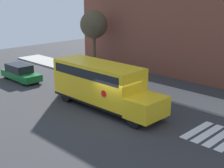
% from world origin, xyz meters
% --- Properties ---
extents(ground_plane, '(60.00, 60.00, 0.00)m').
position_xyz_m(ground_plane, '(0.00, 0.00, 0.00)').
color(ground_plane, '#333335').
extents(sidewalk_strip, '(44.00, 3.00, 0.15)m').
position_xyz_m(sidewalk_strip, '(0.00, 6.50, 0.07)').
color(sidewalk_strip, '#9E9E99').
rests_on(sidewalk_strip, ground).
extents(building_backdrop, '(32.00, 4.00, 13.44)m').
position_xyz_m(building_backdrop, '(0.00, 13.00, 6.72)').
color(building_backdrop, brown).
rests_on(building_backdrop, ground).
extents(school_bus, '(9.00, 2.57, 3.18)m').
position_xyz_m(school_bus, '(-1.97, 0.63, 1.80)').
color(school_bus, yellow).
rests_on(school_bus, ground).
extents(parked_car, '(4.68, 1.71, 1.52)m').
position_xyz_m(parked_car, '(-12.63, 0.19, 0.74)').
color(parked_car, '#196B2D').
rests_on(parked_car, ground).
extents(tree_near_sidewalk, '(2.94, 2.94, 6.18)m').
position_xyz_m(tree_near_sidewalk, '(-11.60, 8.60, 4.66)').
color(tree_near_sidewalk, brown).
rests_on(tree_near_sidewalk, ground).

